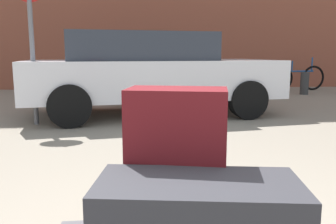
{
  "coord_description": "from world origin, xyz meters",
  "views": [
    {
      "loc": [
        -0.22,
        -1.15,
        1.08
      ],
      "look_at": [
        0.0,
        1.2,
        0.69
      ],
      "focal_mm": 38.01,
      "sensor_mm": 36.0,
      "label": 1
    }
  ],
  "objects_px": {
    "suitcase_maroon_rear_right": "(177,164)",
    "bollard_kerb_near": "(253,84)",
    "bicycle_leaning": "(298,78)",
    "bollard_kerb_mid": "(304,83)",
    "parked_car": "(150,72)",
    "no_parking_sign": "(31,29)"
  },
  "relations": [
    {
      "from": "bollard_kerb_near",
      "to": "bollard_kerb_mid",
      "type": "relative_size",
      "value": 1.0
    },
    {
      "from": "parked_car",
      "to": "no_parking_sign",
      "type": "relative_size",
      "value": 1.95
    },
    {
      "from": "bicycle_leaning",
      "to": "bollard_kerb_near",
      "type": "distance_m",
      "value": 1.89
    },
    {
      "from": "bollard_kerb_near",
      "to": "no_parking_sign",
      "type": "relative_size",
      "value": 0.25
    },
    {
      "from": "parked_car",
      "to": "bollard_kerb_mid",
      "type": "bearing_deg",
      "value": 32.81
    },
    {
      "from": "suitcase_maroon_rear_right",
      "to": "bollard_kerb_mid",
      "type": "height_order",
      "value": "suitcase_maroon_rear_right"
    },
    {
      "from": "bicycle_leaning",
      "to": "suitcase_maroon_rear_right",
      "type": "bearing_deg",
      "value": -117.95
    },
    {
      "from": "bollard_kerb_near",
      "to": "bicycle_leaning",
      "type": "bearing_deg",
      "value": 29.51
    },
    {
      "from": "bollard_kerb_near",
      "to": "bollard_kerb_mid",
      "type": "distance_m",
      "value": 1.4
    },
    {
      "from": "suitcase_maroon_rear_right",
      "to": "bollard_kerb_near",
      "type": "distance_m",
      "value": 8.17
    },
    {
      "from": "bicycle_leaning",
      "to": "bollard_kerb_mid",
      "type": "bearing_deg",
      "value": -104.71
    },
    {
      "from": "suitcase_maroon_rear_right",
      "to": "bollard_kerb_near",
      "type": "relative_size",
      "value": 1.04
    },
    {
      "from": "bollard_kerb_mid",
      "to": "bollard_kerb_near",
      "type": "bearing_deg",
      "value": 180.0
    },
    {
      "from": "parked_car",
      "to": "no_parking_sign",
      "type": "xyz_separation_m",
      "value": [
        -1.77,
        -0.75,
        0.67
      ]
    },
    {
      "from": "suitcase_maroon_rear_right",
      "to": "bicycle_leaning",
      "type": "distance_m",
      "value": 9.7
    },
    {
      "from": "bollard_kerb_near",
      "to": "no_parking_sign",
      "type": "distance_m",
      "value": 5.85
    },
    {
      "from": "parked_car",
      "to": "bollard_kerb_mid",
      "type": "height_order",
      "value": "parked_car"
    },
    {
      "from": "suitcase_maroon_rear_right",
      "to": "parked_car",
      "type": "bearing_deg",
      "value": 102.03
    },
    {
      "from": "bicycle_leaning",
      "to": "bollard_kerb_mid",
      "type": "distance_m",
      "value": 0.97
    },
    {
      "from": "parked_car",
      "to": "suitcase_maroon_rear_right",
      "type": "bearing_deg",
      "value": -91.19
    },
    {
      "from": "parked_car",
      "to": "bollard_kerb_near",
      "type": "distance_m",
      "value": 3.92
    },
    {
      "from": "parked_car",
      "to": "bicycle_leaning",
      "type": "distance_m",
      "value": 5.76
    }
  ]
}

